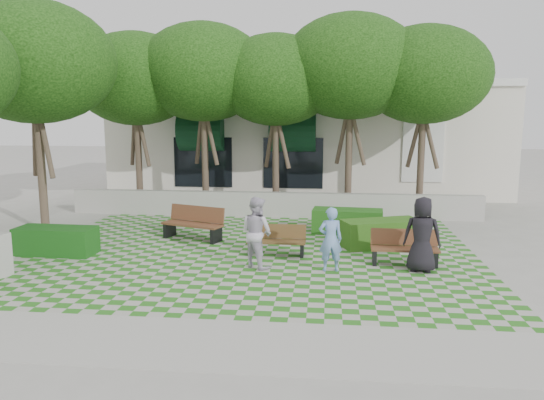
# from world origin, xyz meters

# --- Properties ---
(ground) EXTENTS (90.00, 90.00, 0.00)m
(ground) POSITION_xyz_m (0.00, 0.00, 0.00)
(ground) COLOR gray
(ground) RESTS_ON ground
(lawn) EXTENTS (12.00, 12.00, 0.00)m
(lawn) POSITION_xyz_m (0.00, 1.00, 0.01)
(lawn) COLOR #2B721E
(lawn) RESTS_ON ground
(sidewalk_south) EXTENTS (16.00, 2.00, 0.01)m
(sidewalk_south) POSITION_xyz_m (0.00, -4.70, 0.01)
(sidewalk_south) COLOR #9E9B93
(sidewalk_south) RESTS_ON ground
(sidewalk_west) EXTENTS (2.00, 12.00, 0.01)m
(sidewalk_west) POSITION_xyz_m (-7.20, 1.00, 0.01)
(sidewalk_west) COLOR #9E9B93
(sidewalk_west) RESTS_ON ground
(retaining_wall) EXTENTS (15.00, 0.36, 0.90)m
(retaining_wall) POSITION_xyz_m (0.00, 6.20, 0.45)
(retaining_wall) COLOR #9E9B93
(retaining_wall) RESTS_ON ground
(bench_east) EXTENTS (1.68, 0.59, 0.88)m
(bench_east) POSITION_xyz_m (3.97, 0.38, 0.42)
(bench_east) COLOR #58331E
(bench_east) RESTS_ON ground
(bench_mid) EXTENTS (1.56, 0.53, 0.82)m
(bench_mid) POSITION_xyz_m (0.69, 0.92, 0.39)
(bench_mid) COLOR #4E361A
(bench_mid) RESTS_ON ground
(bench_west) EXTENTS (1.99, 1.24, 0.99)m
(bench_west) POSITION_xyz_m (-1.97, 2.45, 0.48)
(bench_west) COLOR #55301D
(bench_west) RESTS_ON ground
(hedge_east) EXTENTS (2.38, 1.59, 0.77)m
(hedge_east) POSITION_xyz_m (3.55, 2.14, 0.39)
(hedge_east) COLOR #244F15
(hedge_east) RESTS_ON ground
(hedge_midright) EXTENTS (2.25, 1.06, 0.76)m
(hedge_midright) POSITION_xyz_m (2.66, 3.76, 0.38)
(hedge_midright) COLOR #1B4E14
(hedge_midright) RESTS_ON ground
(hedge_west) EXTENTS (2.14, 0.92, 0.74)m
(hedge_west) POSITION_xyz_m (-5.24, 0.39, 0.37)
(hedge_west) COLOR #124512
(hedge_west) RESTS_ON ground
(person_blue) EXTENTS (0.62, 0.46, 1.57)m
(person_blue) POSITION_xyz_m (2.11, -0.39, 0.78)
(person_blue) COLOR #7094CD
(person_blue) RESTS_ON ground
(person_dark) EXTENTS (0.98, 0.73, 1.82)m
(person_dark) POSITION_xyz_m (4.28, -0.18, 0.91)
(person_dark) COLOR black
(person_dark) RESTS_ON ground
(person_white) EXTENTS (1.09, 1.05, 1.76)m
(person_white) POSITION_xyz_m (0.30, -0.23, 0.88)
(person_white) COLOR silver
(person_white) RESTS_ON ground
(tree_row) EXTENTS (17.70, 13.40, 7.41)m
(tree_row) POSITION_xyz_m (-1.86, 5.95, 5.18)
(tree_row) COLOR #47382B
(tree_row) RESTS_ON ground
(building) EXTENTS (18.00, 8.92, 5.15)m
(building) POSITION_xyz_m (0.93, 14.08, 2.52)
(building) COLOR silver
(building) RESTS_ON ground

